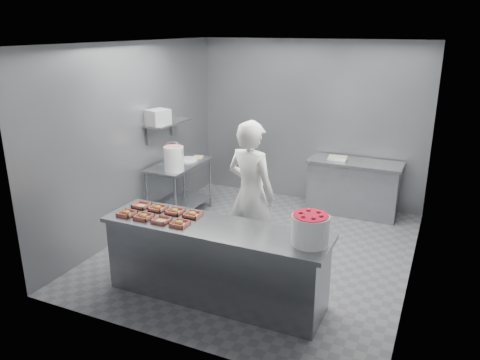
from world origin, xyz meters
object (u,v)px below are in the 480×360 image
at_px(service_counter, 215,262).
at_px(back_counter, 353,187).
at_px(tray_6, 175,211).
at_px(tray_7, 193,214).
at_px(tray_0, 127,213).
at_px(tray_3, 180,223).
at_px(worker, 251,194).
at_px(glaze_bucket, 174,158).
at_px(appliance, 158,117).
at_px(tray_2, 162,220).
at_px(strawberry_tub, 310,228).
at_px(prep_table, 180,182).
at_px(tray_5, 158,208).
at_px(tray_4, 141,205).
at_px(tray_1, 144,216).

relative_size(service_counter, back_counter, 1.73).
distance_m(tray_6, tray_7, 0.24).
xyz_separation_m(back_counter, tray_0, (-1.98, -3.39, 0.47)).
relative_size(tray_0, tray_6, 1.00).
bearing_deg(tray_3, worker, 70.95).
xyz_separation_m(glaze_bucket, appliance, (-0.31, 0.09, 0.58)).
relative_size(tray_2, appliance, 0.60).
bearing_deg(service_counter, tray_7, 158.36).
xyz_separation_m(strawberry_tub, appliance, (-2.90, 1.67, 0.61)).
bearing_deg(prep_table, back_counter, 27.01).
distance_m(tray_3, glaze_bucket, 2.08).
height_order(tray_2, appliance, appliance).
distance_m(prep_table, worker, 1.97).
bearing_deg(tray_3, tray_5, 149.25).
xyz_separation_m(tray_4, strawberry_tub, (2.16, -0.14, 0.15)).
distance_m(tray_3, appliance, 2.46).
bearing_deg(tray_5, worker, 43.68).
bearing_deg(tray_3, glaze_bucket, 123.62).
relative_size(tray_2, worker, 0.10).
xyz_separation_m(back_counter, appliance, (-2.72, -1.57, 1.23)).
xyz_separation_m(tray_1, worker, (0.86, 1.11, 0.03)).
bearing_deg(tray_4, prep_table, 107.60).
relative_size(tray_7, worker, 0.10).
relative_size(prep_table, back_counter, 0.80).
height_order(tray_6, strawberry_tub, strawberry_tub).
bearing_deg(tray_3, strawberry_tub, 5.90).
height_order(service_counter, appliance, appliance).
xyz_separation_m(tray_1, tray_6, (0.24, 0.29, 0.00)).
xyz_separation_m(tray_4, appliance, (-0.74, 1.54, 0.76)).
bearing_deg(tray_0, tray_2, 0.00).
bearing_deg(tray_5, tray_0, -130.05).
bearing_deg(service_counter, tray_5, 170.35).
height_order(tray_5, tray_7, same).
height_order(tray_2, tray_5, tray_5).
distance_m(tray_0, tray_2, 0.48).
height_order(tray_5, worker, worker).
height_order(prep_table, tray_4, tray_4).
bearing_deg(back_counter, appliance, -150.01).
relative_size(tray_6, strawberry_tub, 0.49).
bearing_deg(appliance, back_counter, 48.00).
bearing_deg(appliance, prep_table, 75.81).
bearing_deg(tray_3, service_counter, 21.63).
xyz_separation_m(prep_table, tray_3, (1.29, -2.09, 0.33)).
relative_size(tray_7, appliance, 0.60).
bearing_deg(tray_2, strawberry_tub, 5.07).
distance_m(tray_5, tray_6, 0.24).
xyz_separation_m(tray_1, tray_7, (0.48, 0.29, 0.00)).
bearing_deg(tray_2, appliance, 123.86).
bearing_deg(tray_6, prep_table, 120.16).
xyz_separation_m(worker, appliance, (-1.84, 0.71, 0.72)).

